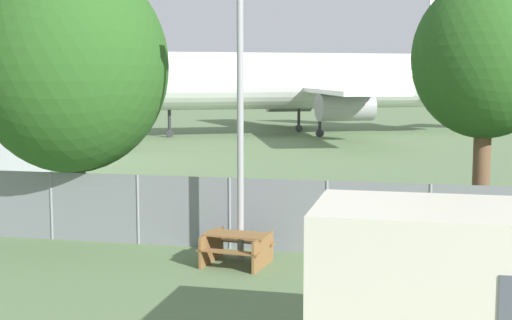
{
  "coord_description": "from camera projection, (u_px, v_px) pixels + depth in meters",
  "views": [
    {
      "loc": [
        4.56,
        -6.38,
        4.52
      ],
      "look_at": [
        0.06,
        14.38,
        2.0
      ],
      "focal_mm": 50.0,
      "sensor_mm": 36.0,
      "label": 1
    }
  ],
  "objects": [
    {
      "name": "tree_near_hangar",
      "position": [
        486.0,
        59.0,
        18.14
      ],
      "size": [
        3.74,
        3.74,
        7.02
      ],
      "color": "brown",
      "rests_on": "ground"
    },
    {
      "name": "light_mast",
      "position": [
        240.0,
        81.0,
        17.07
      ],
      "size": [
        0.44,
        0.44,
        7.09
      ],
      "color": "#99999E",
      "rests_on": "ground"
    },
    {
      "name": "tree_left_of_cabin",
      "position": [
        71.0,
        67.0,
        19.6
      ],
      "size": [
        5.38,
        5.38,
        7.75
      ],
      "color": "brown",
      "rests_on": "ground"
    },
    {
      "name": "picnic_bench_near_cabin",
      "position": [
        237.0,
        246.0,
        17.08
      ],
      "size": [
        1.69,
        1.59,
        0.76
      ],
      "rotation": [
        0.0,
        0.0,
        -0.13
      ],
      "color": "brown",
      "rests_on": "ground"
    },
    {
      "name": "portable_cabin",
      "position": [
        470.0,
        294.0,
        10.55
      ],
      "size": [
        4.62,
        2.49,
        2.6
      ],
      "rotation": [
        0.0,
        0.0,
        -0.01
      ],
      "color": "beige",
      "rests_on": "ground"
    },
    {
      "name": "airplane",
      "position": [
        297.0,
        81.0,
        54.55
      ],
      "size": [
        36.22,
        28.73,
        12.66
      ],
      "rotation": [
        0.0,
        0.0,
        -2.68
      ],
      "color": "white",
      "rests_on": "ground"
    },
    {
      "name": "perimeter_fence",
      "position": [
        230.0,
        213.0,
        18.61
      ],
      "size": [
        56.07,
        0.07,
        1.88
      ],
      "color": "gray",
      "rests_on": "ground"
    }
  ]
}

